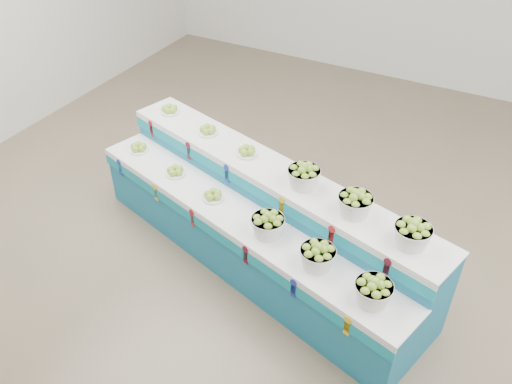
% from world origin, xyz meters
% --- Properties ---
extents(ground, '(10.00, 10.00, 0.00)m').
position_xyz_m(ground, '(0.00, 0.00, 0.00)').
color(ground, brown).
rests_on(ground, ground).
extents(display_stand, '(4.03, 2.06, 1.02)m').
position_xyz_m(display_stand, '(-0.73, -0.03, 0.51)').
color(display_stand, teal).
rests_on(display_stand, ground).
extents(plate_lower_left, '(0.27, 0.27, 0.10)m').
position_xyz_m(plate_lower_left, '(-2.36, 0.19, 0.77)').
color(plate_lower_left, white).
rests_on(plate_lower_left, display_stand).
extents(plate_lower_mid, '(0.27, 0.27, 0.10)m').
position_xyz_m(plate_lower_mid, '(-1.73, 0.01, 0.77)').
color(plate_lower_mid, white).
rests_on(plate_lower_mid, display_stand).
extents(plate_lower_right, '(0.27, 0.27, 0.10)m').
position_xyz_m(plate_lower_right, '(-1.15, -0.16, 0.77)').
color(plate_lower_right, white).
rests_on(plate_lower_right, display_stand).
extents(basket_lower_left, '(0.38, 0.38, 0.23)m').
position_xyz_m(basket_lower_left, '(-0.43, -0.37, 0.84)').
color(basket_lower_left, silver).
rests_on(basket_lower_left, display_stand).
extents(basket_lower_mid, '(0.38, 0.38, 0.23)m').
position_xyz_m(basket_lower_mid, '(0.14, -0.53, 0.84)').
color(basket_lower_mid, silver).
rests_on(basket_lower_mid, display_stand).
extents(basket_lower_right, '(0.38, 0.38, 0.23)m').
position_xyz_m(basket_lower_right, '(0.68, -0.69, 0.84)').
color(basket_lower_right, silver).
rests_on(basket_lower_right, display_stand).
extents(plate_upper_left, '(0.27, 0.27, 0.10)m').
position_xyz_m(plate_upper_left, '(-2.23, 0.66, 1.07)').
color(plate_upper_left, white).
rests_on(plate_upper_left, display_stand).
extents(plate_upper_mid, '(0.27, 0.27, 0.10)m').
position_xyz_m(plate_upper_mid, '(-1.59, 0.47, 1.07)').
color(plate_upper_mid, white).
rests_on(plate_upper_mid, display_stand).
extents(plate_upper_right, '(0.27, 0.27, 0.10)m').
position_xyz_m(plate_upper_right, '(-1.01, 0.30, 1.07)').
color(plate_upper_right, white).
rests_on(plate_upper_right, display_stand).
extents(basket_upper_left, '(0.38, 0.38, 0.23)m').
position_xyz_m(basket_upper_left, '(-0.29, 0.09, 1.14)').
color(basket_upper_left, silver).
rests_on(basket_upper_left, display_stand).
extents(basket_upper_mid, '(0.38, 0.38, 0.23)m').
position_xyz_m(basket_upper_mid, '(0.27, -0.07, 1.14)').
color(basket_upper_mid, silver).
rests_on(basket_upper_mid, display_stand).
extents(basket_upper_right, '(0.38, 0.38, 0.23)m').
position_xyz_m(basket_upper_right, '(0.82, -0.23, 1.14)').
color(basket_upper_right, silver).
rests_on(basket_upper_right, display_stand).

